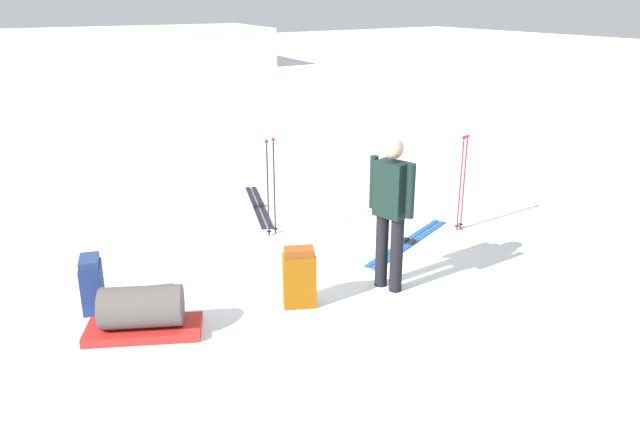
{
  "coord_description": "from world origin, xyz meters",
  "views": [
    {
      "loc": [
        -3.79,
        -5.72,
        3.11
      ],
      "look_at": [
        0.0,
        0.0,
        0.7
      ],
      "focal_mm": 34.99,
      "sensor_mm": 36.0,
      "label": 1
    }
  ],
  "objects_px": {
    "skier_standing": "(391,207)",
    "ski_pair_far": "(258,206)",
    "backpack_large_dark": "(299,278)",
    "ski_pair_near": "(408,243)",
    "ski_poles_planted_near": "(271,182)",
    "backpack_bright": "(92,284)",
    "gear_sled": "(142,313)",
    "ski_poles_planted_far": "(463,178)"
  },
  "relations": [
    {
      "from": "ski_pair_near",
      "to": "backpack_bright",
      "type": "height_order",
      "value": "backpack_bright"
    },
    {
      "from": "backpack_large_dark",
      "to": "gear_sled",
      "type": "relative_size",
      "value": 0.55
    },
    {
      "from": "skier_standing",
      "to": "ski_pair_near",
      "type": "bearing_deg",
      "value": 39.14
    },
    {
      "from": "backpack_large_dark",
      "to": "gear_sled",
      "type": "height_order",
      "value": "backpack_large_dark"
    },
    {
      "from": "skier_standing",
      "to": "gear_sled",
      "type": "height_order",
      "value": "skier_standing"
    },
    {
      "from": "ski_pair_far",
      "to": "backpack_large_dark",
      "type": "relative_size",
      "value": 2.96
    },
    {
      "from": "ski_pair_far",
      "to": "ski_poles_planted_near",
      "type": "height_order",
      "value": "ski_poles_planted_near"
    },
    {
      "from": "ski_pair_far",
      "to": "ski_poles_planted_near",
      "type": "distance_m",
      "value": 1.4
    },
    {
      "from": "ski_pair_far",
      "to": "backpack_bright",
      "type": "bearing_deg",
      "value": -146.6
    },
    {
      "from": "backpack_bright",
      "to": "ski_poles_planted_far",
      "type": "bearing_deg",
      "value": -5.17
    },
    {
      "from": "ski_pair_near",
      "to": "skier_standing",
      "type": "bearing_deg",
      "value": -140.86
    },
    {
      "from": "backpack_large_dark",
      "to": "ski_pair_near",
      "type": "bearing_deg",
      "value": 17.63
    },
    {
      "from": "ski_poles_planted_far",
      "to": "ski_pair_far",
      "type": "bearing_deg",
      "value": 127.94
    },
    {
      "from": "backpack_large_dark",
      "to": "ski_pair_far",
      "type": "bearing_deg",
      "value": 69.44
    },
    {
      "from": "skier_standing",
      "to": "ski_poles_planted_near",
      "type": "relative_size",
      "value": 1.28
    },
    {
      "from": "ski_pair_far",
      "to": "ski_poles_planted_far",
      "type": "distance_m",
      "value": 3.12
    },
    {
      "from": "ski_pair_near",
      "to": "backpack_bright",
      "type": "bearing_deg",
      "value": 173.49
    },
    {
      "from": "ski_poles_planted_near",
      "to": "gear_sled",
      "type": "xyz_separation_m",
      "value": [
        -2.32,
        -1.6,
        -0.51
      ]
    },
    {
      "from": "gear_sled",
      "to": "ski_poles_planted_far",
      "type": "bearing_deg",
      "value": 4.22
    },
    {
      "from": "ski_pair_near",
      "to": "backpack_large_dark",
      "type": "distance_m",
      "value": 2.21
    },
    {
      "from": "skier_standing",
      "to": "ski_poles_planted_far",
      "type": "xyz_separation_m",
      "value": [
        1.98,
        0.86,
        -0.22
      ]
    },
    {
      "from": "skier_standing",
      "to": "ski_pair_far",
      "type": "xyz_separation_m",
      "value": [
        0.11,
        3.26,
        -0.94
      ]
    },
    {
      "from": "ski_poles_planted_near",
      "to": "ski_poles_planted_far",
      "type": "relative_size",
      "value": 1.0
    },
    {
      "from": "ski_pair_far",
      "to": "gear_sled",
      "type": "height_order",
      "value": "gear_sled"
    },
    {
      "from": "backpack_bright",
      "to": "gear_sled",
      "type": "xyz_separation_m",
      "value": [
        0.26,
        -0.77,
        -0.06
      ]
    },
    {
      "from": "ski_poles_planted_near",
      "to": "gear_sled",
      "type": "relative_size",
      "value": 1.13
    },
    {
      "from": "ski_pair_near",
      "to": "backpack_bright",
      "type": "xyz_separation_m",
      "value": [
        -3.9,
        0.45,
        0.27
      ]
    },
    {
      "from": "ski_pair_far",
      "to": "backpack_large_dark",
      "type": "bearing_deg",
      "value": -110.56
    },
    {
      "from": "gear_sled",
      "to": "ski_pair_far",
      "type": "bearing_deg",
      "value": 45.27
    },
    {
      "from": "backpack_bright",
      "to": "gear_sled",
      "type": "bearing_deg",
      "value": -71.31
    },
    {
      "from": "skier_standing",
      "to": "ski_pair_far",
      "type": "distance_m",
      "value": 3.39
    },
    {
      "from": "gear_sled",
      "to": "backpack_bright",
      "type": "bearing_deg",
      "value": 108.69
    },
    {
      "from": "ski_pair_near",
      "to": "ski_poles_planted_near",
      "type": "distance_m",
      "value": 1.98
    },
    {
      "from": "ski_pair_far",
      "to": "gear_sled",
      "type": "relative_size",
      "value": 1.63
    },
    {
      "from": "skier_standing",
      "to": "ski_pair_near",
      "type": "xyz_separation_m",
      "value": [
        1.05,
        0.85,
        -0.94
      ]
    },
    {
      "from": "ski_pair_far",
      "to": "ski_poles_planted_far",
      "type": "relative_size",
      "value": 1.44
    },
    {
      "from": "skier_standing",
      "to": "backpack_bright",
      "type": "relative_size",
      "value": 2.94
    },
    {
      "from": "ski_poles_planted_near",
      "to": "ski_pair_near",
      "type": "bearing_deg",
      "value": -43.8
    },
    {
      "from": "backpack_bright",
      "to": "ski_poles_planted_far",
      "type": "xyz_separation_m",
      "value": [
        4.83,
        -0.44,
        0.46
      ]
    },
    {
      "from": "backpack_large_dark",
      "to": "ski_poles_planted_near",
      "type": "xyz_separation_m",
      "value": [
        0.76,
        1.94,
        0.42
      ]
    },
    {
      "from": "ski_pair_near",
      "to": "gear_sled",
      "type": "distance_m",
      "value": 3.66
    },
    {
      "from": "skier_standing",
      "to": "ski_pair_far",
      "type": "height_order",
      "value": "skier_standing"
    }
  ]
}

